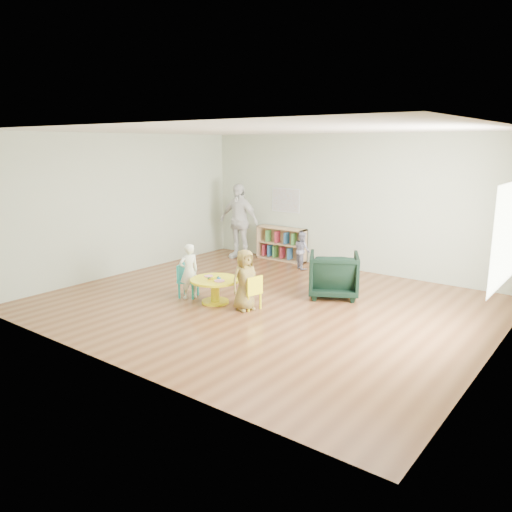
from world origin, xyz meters
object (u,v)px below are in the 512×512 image
(child_left, at_px, (189,271))
(child_right, at_px, (245,280))
(bookshelf, at_px, (282,244))
(kid_chair_right, at_px, (251,291))
(adult_caretaker, at_px, (239,221))
(toddler, at_px, (302,250))
(activity_table, at_px, (215,286))
(armchair, at_px, (334,275))
(kid_chair_left, at_px, (186,279))

(child_left, distance_m, child_right, 1.16)
(child_right, bearing_deg, bookshelf, 43.73)
(kid_chair_right, distance_m, child_left, 1.24)
(child_right, xyz_separation_m, adult_caretaker, (-2.44, 2.84, 0.37))
(child_left, height_order, toddler, child_left)
(kid_chair_right, xyz_separation_m, adult_caretaker, (-2.50, 2.75, 0.56))
(kid_chair_right, bearing_deg, adult_caretaker, 57.09)
(bookshelf, bearing_deg, kid_chair_right, -63.31)
(bookshelf, relative_size, adult_caretaker, 0.70)
(bookshelf, bearing_deg, child_right, -64.80)
(activity_table, xyz_separation_m, child_right, (0.63, 0.01, 0.21))
(armchair, relative_size, child_right, 0.86)
(child_right, xyz_separation_m, toddler, (-0.72, 2.85, -0.09))
(activity_table, xyz_separation_m, adult_caretaker, (-1.81, 2.85, 0.58))
(kid_chair_right, height_order, child_left, child_left)
(kid_chair_left, xyz_separation_m, adult_caretaker, (-1.19, 2.90, 0.55))
(kid_chair_left, relative_size, armchair, 0.68)
(child_right, bearing_deg, adult_caretaker, 59.21)
(toddler, bearing_deg, activity_table, 123.93)
(bookshelf, height_order, toddler, toddler)
(kid_chair_right, distance_m, adult_caretaker, 3.76)
(kid_chair_left, xyz_separation_m, bookshelf, (-0.30, 3.36, 0.06))
(activity_table, bearing_deg, adult_caretaker, 122.46)
(bookshelf, xyz_separation_m, child_right, (1.55, -3.29, 0.13))
(kid_chair_left, distance_m, adult_caretaker, 3.18)
(activity_table, bearing_deg, armchair, 47.62)
(toddler, bearing_deg, child_right, 136.24)
(kid_chair_left, height_order, toddler, toddler)
(child_right, height_order, adult_caretaker, adult_caretaker)
(activity_table, xyz_separation_m, armchair, (1.39, 1.52, 0.10))
(armchair, distance_m, child_left, 2.49)
(activity_table, height_order, kid_chair_right, kid_chair_right)
(armchair, relative_size, child_left, 0.89)
(kid_chair_left, xyz_separation_m, armchair, (2.01, 1.57, 0.08))
(kid_chair_right, distance_m, armchair, 1.58)
(activity_table, relative_size, kid_chair_right, 1.47)
(activity_table, distance_m, toddler, 2.86)
(child_left, distance_m, toddler, 2.96)
(armchair, bearing_deg, kid_chair_left, 8.62)
(kid_chair_left, height_order, child_left, child_left)
(kid_chair_left, height_order, kid_chair_right, kid_chair_left)
(armchair, bearing_deg, adult_caretaker, -51.90)
(kid_chair_right, distance_m, child_right, 0.22)
(activity_table, xyz_separation_m, kid_chair_left, (-0.63, -0.05, 0.02))
(kid_chair_left, distance_m, child_right, 1.27)
(kid_chair_left, height_order, armchair, armchair)
(kid_chair_right, relative_size, bookshelf, 0.46)
(child_left, relative_size, child_right, 0.96)
(kid_chair_left, bearing_deg, bookshelf, 161.91)
(kid_chair_right, relative_size, toddler, 0.70)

